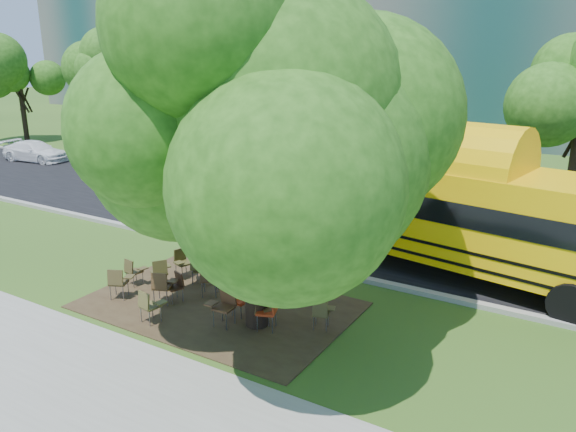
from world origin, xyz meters
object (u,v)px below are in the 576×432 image
Objects in this scene: school_bus at (468,214)px; bg_car_red at (187,178)px; chair_2 at (162,284)px; chair_11 at (210,277)px; chair_3 at (175,284)px; bg_car_silver at (131,162)px; main_tree at (253,112)px; chair_7 at (259,309)px; chair_13 at (322,312)px; chair_5 at (224,303)px; chair_8 at (160,270)px; chair_4 at (149,304)px; chair_0 at (119,280)px; black_car at (188,209)px; chair_10 at (182,260)px; chair_6 at (269,308)px; chair_1 at (133,270)px; chair_9 at (200,267)px; bg_car_white at (35,151)px; chair_14 at (201,265)px; chair_12 at (238,298)px; pedestrian_b at (117,141)px; pedestrian_a at (147,147)px.

bg_car_red is at bearing 175.07° from school_bus.
chair_2 is 0.98× the size of chair_11.
chair_3 is 16.74m from bg_car_silver.
main_tree is 14.72m from bg_car_red.
chair_7 is (2.76, -0.06, -0.01)m from chair_3.
school_bus is at bearing -81.15° from bg_car_silver.
chair_13 is at bearing -9.43° from chair_2.
main_tree is at bearing -153.69° from chair_5.
main_tree reaches higher than bg_car_red.
chair_8 is at bearing -6.48° from chair_3.
chair_11 is (-2.13, 0.77, 0.09)m from chair_7.
chair_4 is at bearing -108.66° from chair_8.
chair_0 is 6.88m from black_car.
chair_10 reaches higher than chair_3.
chair_1 is at bearing 68.16° from chair_6.
chair_5 is 2.80m from chair_9.
chair_7 is 0.91× the size of chair_10.
bg_car_silver is (-16.96, 10.14, 0.21)m from chair_13.
chair_3 is at bearing -15.29° from chair_5.
chair_14 is at bearing -121.87° from bg_car_white.
main_tree is at bearing 82.18° from chair_12.
chair_4 is at bearing -128.16° from chair_11.
chair_12 is at bearing -52.40° from chair_11.
chair_4 is 0.55× the size of pedestrian_b.
chair_5 is at bearing -24.13° from chair_2.
chair_1 is 3.73m from chair_5.
school_bus is 21.95m from pedestrian_a.
chair_4 is 2.69m from chair_9.
bg_car_silver is at bearing -118.57° from chair_12.
black_car is (-4.20, 4.29, 0.02)m from chair_14.
bg_car_white reaches higher than chair_12.
chair_14 is 6.00m from black_car.
chair_13 is (4.14, 0.61, -0.02)m from chair_3.
bg_car_red is (-7.71, 9.37, 0.16)m from chair_3.
pedestrian_a reaches higher than chair_8.
chair_14 is (0.12, -0.09, 0.12)m from chair_9.
bg_car_silver reaches higher than chair_3.
chair_10 is at bearing -131.17° from black_car.
chair_6 is 0.98× the size of chair_14.
chair_7 is 18.97m from bg_car_silver.
chair_12 is at bearing 84.79° from chair_10.
bg_car_silver is at bearing 18.42° from chair_9.
chair_6 is 4.02m from chair_8.
chair_14 reaches higher than chair_9.
chair_1 is 0.83m from chair_8.
chair_8 is 6.09m from black_car.
chair_11 is at bearing -124.24° from black_car.
main_tree is 9.98× the size of chair_10.
chair_9 is at bearing 35.26° from chair_0.
chair_9 is 0.48× the size of pedestrian_b.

